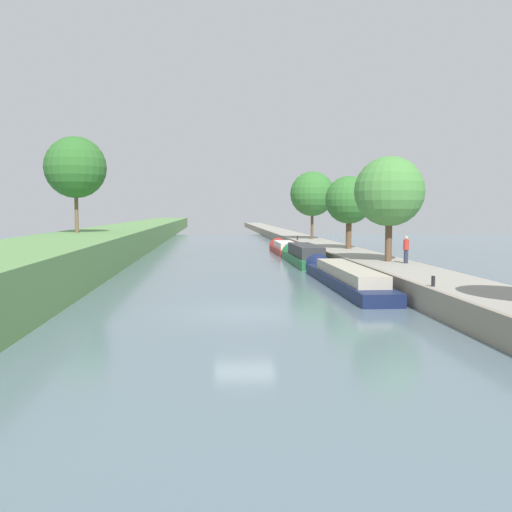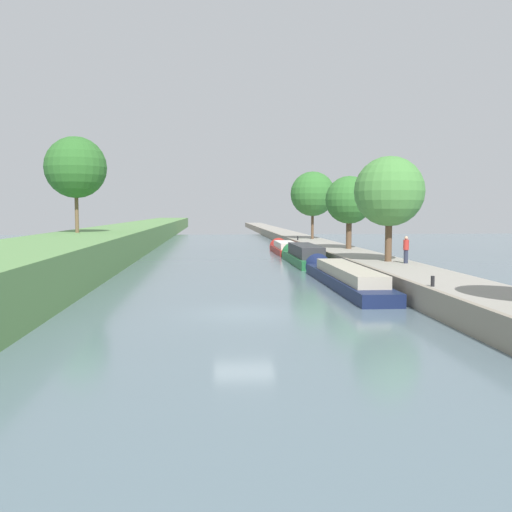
{
  "view_description": "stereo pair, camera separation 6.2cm",
  "coord_description": "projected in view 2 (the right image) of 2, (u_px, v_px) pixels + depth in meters",
  "views": [
    {
      "loc": [
        -1.35,
        -23.58,
        4.26
      ],
      "look_at": [
        1.84,
        17.6,
        1.0
      ],
      "focal_mm": 40.39,
      "sensor_mm": 36.0,
      "label": 1
    },
    {
      "loc": [
        -1.29,
        -23.58,
        4.26
      ],
      "look_at": [
        1.84,
        17.6,
        1.0
      ],
      "focal_mm": 40.39,
      "sensor_mm": 36.0,
      "label": 2
    }
  ],
  "objects": [
    {
      "name": "narrowboat_red",
      "position": [
        284.0,
        248.0,
        58.6
      ],
      "size": [
        2.07,
        10.38,
        1.97
      ],
      "color": "maroon",
      "rests_on": "ground_plane"
    },
    {
      "name": "mooring_bollard_near",
      "position": [
        433.0,
        281.0,
        24.32
      ],
      "size": [
        0.16,
        0.16,
        0.45
      ],
      "color": "black",
      "rests_on": "right_towpath"
    },
    {
      "name": "tree_rightbank_midnear",
      "position": [
        389.0,
        192.0,
        36.08
      ],
      "size": [
        4.4,
        4.4,
        6.62
      ],
      "color": "brown",
      "rests_on": "right_towpath"
    },
    {
      "name": "narrowboat_green",
      "position": [
        303.0,
        255.0,
        46.79
      ],
      "size": [
        2.13,
        12.21,
        2.24
      ],
      "color": "#1E6033",
      "rests_on": "ground_plane"
    },
    {
      "name": "stone_quay",
      "position": [
        422.0,
        298.0,
        24.4
      ],
      "size": [
        0.25,
        260.0,
        1.11
      ],
      "color": "gray",
      "rests_on": "ground_plane"
    },
    {
      "name": "tree_rightbank_far",
      "position": [
        313.0,
        194.0,
        64.92
      ],
      "size": [
        5.03,
        5.03,
        7.61
      ],
      "color": "brown",
      "rests_on": "right_towpath"
    },
    {
      "name": "right_towpath",
      "position": [
        468.0,
        298.0,
        24.56
      ],
      "size": [
        3.77,
        260.0,
        1.06
      ],
      "color": "gray",
      "rests_on": "ground_plane"
    },
    {
      "name": "ground_plane",
      "position": [
        244.0,
        313.0,
        23.88
      ],
      "size": [
        160.0,
        160.0,
        0.0
      ],
      "primitive_type": "plane",
      "color": "slate"
    },
    {
      "name": "tree_rightbank_midfar",
      "position": [
        349.0,
        200.0,
        48.2
      ],
      "size": [
        4.0,
        4.0,
        6.11
      ],
      "color": "brown",
      "rests_on": "right_towpath"
    },
    {
      "name": "person_walking",
      "position": [
        406.0,
        249.0,
        35.0
      ],
      "size": [
        0.34,
        0.34,
        1.66
      ],
      "color": "#282D42",
      "rests_on": "right_towpath"
    },
    {
      "name": "mooring_bollard_far",
      "position": [
        298.0,
        238.0,
        62.74
      ],
      "size": [
        0.16,
        0.16,
        0.45
      ],
      "color": "black",
      "rests_on": "right_towpath"
    },
    {
      "name": "narrowboat_navy",
      "position": [
        342.0,
        276.0,
        32.97
      ],
      "size": [
        1.96,
        15.9,
        1.87
      ],
      "color": "#141E42",
      "rests_on": "ground_plane"
    },
    {
      "name": "tree_leftbank_downstream",
      "position": [
        76.0,
        167.0,
        48.57
      ],
      "size": [
        5.18,
        5.18,
        8.12
      ],
      "color": "brown",
      "rests_on": "left_grassy_bank"
    }
  ]
}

